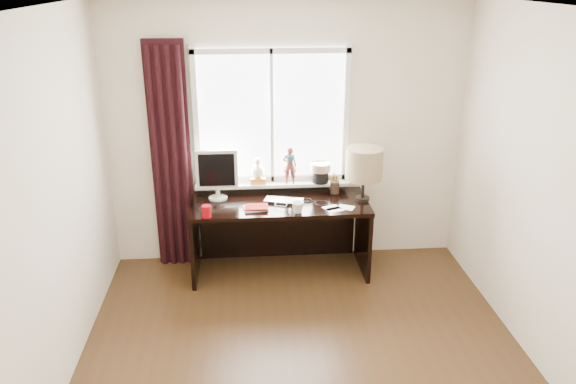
{
  "coord_description": "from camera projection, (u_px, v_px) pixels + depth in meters",
  "views": [
    {
      "loc": [
        -0.42,
        -3.32,
        2.8
      ],
      "look_at": [
        -0.05,
        1.25,
        1.0
      ],
      "focal_mm": 35.0,
      "sensor_mm": 36.0,
      "label": 1
    }
  ],
  "objects": [
    {
      "name": "loose_papers",
      "position": [
        337.0,
        208.0,
        5.22
      ],
      "size": [
        0.32,
        0.21,
        0.0
      ],
      "color": "white",
      "rests_on": "desk"
    },
    {
      "name": "ceiling",
      "position": [
        314.0,
        10.0,
        3.19
      ],
      "size": [
        3.5,
        4.0,
        0.0
      ],
      "primitive_type": "cube",
      "color": "white",
      "rests_on": "wall_back"
    },
    {
      "name": "table_lamp",
      "position": [
        364.0,
        164.0,
        5.28
      ],
      "size": [
        0.35,
        0.35,
        0.52
      ],
      "color": "black",
      "rests_on": "desk"
    },
    {
      "name": "notebook_stack",
      "position": [
        256.0,
        208.0,
        5.2
      ],
      "size": [
        0.24,
        0.19,
        0.03
      ],
      "color": "beige",
      "rests_on": "desk"
    },
    {
      "name": "desk",
      "position": [
        279.0,
        221.0,
        5.55
      ],
      "size": [
        1.7,
        0.7,
        0.75
      ],
      "color": "black",
      "rests_on": "floor"
    },
    {
      "name": "icon_frame",
      "position": [
        334.0,
        183.0,
        5.66
      ],
      "size": [
        0.1,
        0.03,
        0.13
      ],
      "color": "gold",
      "rests_on": "desk"
    },
    {
      "name": "mug",
      "position": [
        298.0,
        207.0,
        5.12
      ],
      "size": [
        0.15,
        0.15,
        0.11
      ],
      "primitive_type": "imported",
      "rotation": [
        0.0,
        0.0,
        0.63
      ],
      "color": "white",
      "rests_on": "desk"
    },
    {
      "name": "wall_back",
      "position": [
        287.0,
        136.0,
        5.52
      ],
      "size": [
        3.5,
        0.0,
        2.6
      ],
      "primitive_type": "cube",
      "rotation": [
        1.57,
        0.0,
        0.0
      ],
      "color": "beige",
      "rests_on": "ground"
    },
    {
      "name": "window",
      "position": [
        274.0,
        136.0,
        5.46
      ],
      "size": [
        1.52,
        0.23,
        1.4
      ],
      "color": "white",
      "rests_on": "ground"
    },
    {
      "name": "red_cup",
      "position": [
        206.0,
        211.0,
        5.02
      ],
      "size": [
        0.08,
        0.08,
        0.11
      ],
      "primitive_type": "cylinder",
      "color": "#940008",
      "rests_on": "desk"
    },
    {
      "name": "desk_cables",
      "position": [
        307.0,
        201.0,
        5.38
      ],
      "size": [
        0.48,
        0.3,
        0.01
      ],
      "color": "black",
      "rests_on": "desk"
    },
    {
      "name": "curtain",
      "position": [
        171.0,
        159.0,
        5.42
      ],
      "size": [
        0.38,
        0.09,
        2.25
      ],
      "color": "black",
      "rests_on": "floor"
    },
    {
      "name": "wall_right",
      "position": [
        568.0,
        210.0,
        3.79
      ],
      "size": [
        0.0,
        4.0,
        2.6
      ],
      "primitive_type": "cube",
      "rotation": [
        1.57,
        0.0,
        1.57
      ],
      "color": "beige",
      "rests_on": "ground"
    },
    {
      "name": "brush_holder",
      "position": [
        335.0,
        187.0,
        5.57
      ],
      "size": [
        0.09,
        0.09,
        0.25
      ],
      "color": "black",
      "rests_on": "desk"
    },
    {
      "name": "laptop",
      "position": [
        284.0,
        201.0,
        5.36
      ],
      "size": [
        0.42,
        0.33,
        0.03
      ],
      "primitive_type": "imported",
      "rotation": [
        0.0,
        0.0,
        -0.28
      ],
      "color": "silver",
      "rests_on": "desk"
    },
    {
      "name": "monitor",
      "position": [
        217.0,
        172.0,
        5.35
      ],
      "size": [
        0.4,
        0.18,
        0.49
      ],
      "color": "beige",
      "rests_on": "desk"
    },
    {
      "name": "wall_left",
      "position": [
        35.0,
        228.0,
        3.53
      ],
      "size": [
        0.0,
        4.0,
        2.6
      ],
      "primitive_type": "cube",
      "rotation": [
        1.57,
        0.0,
        1.57
      ],
      "color": "beige",
      "rests_on": "ground"
    },
    {
      "name": "floor",
      "position": [
        308.0,
        379.0,
        4.14
      ],
      "size": [
        3.5,
        4.0,
        0.0
      ],
      "primitive_type": "cube",
      "color": "#3F2914",
      "rests_on": "ground"
    }
  ]
}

